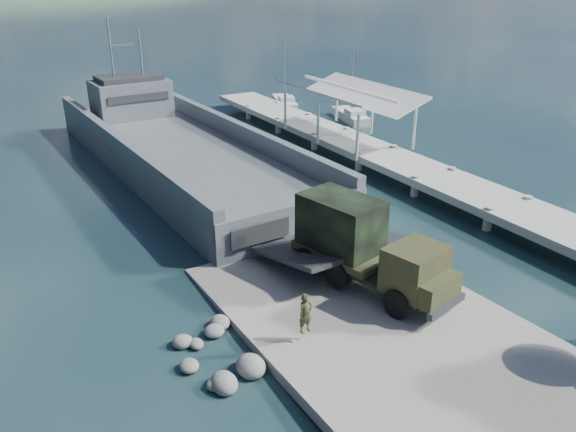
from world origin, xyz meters
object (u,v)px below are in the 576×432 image
object	(u,v)px
military_truck	(364,245)
sailboat_near	(351,116)
pier	(354,137)
sailboat_far	(285,103)
landing_craft	(181,157)
soldier	(305,322)

from	to	relation	value
military_truck	sailboat_near	world-z (taller)	sailboat_near
pier	sailboat_far	bearing A→B (deg)	77.06
pier	military_truck	xyz separation A→B (m)	(-11.71, -16.50, 0.72)
pier	landing_craft	world-z (taller)	landing_craft
pier	soldier	size ratio (longest dim) A/B	27.15
pier	sailboat_near	world-z (taller)	sailboat_near
military_truck	soldier	bearing A→B (deg)	-164.57
pier	sailboat_near	distance (m)	11.75
soldier	sailboat_far	xyz separation A→B (m)	(20.37, 36.99, -0.91)
pier	soldier	distance (m)	24.95
military_truck	sailboat_near	xyz separation A→B (m)	(18.43, 26.07, -1.93)
pier	landing_craft	bearing A→B (deg)	161.93
sailboat_near	sailboat_far	distance (m)	8.86
landing_craft	sailboat_far	distance (m)	21.80
sailboat_far	soldier	bearing A→B (deg)	-99.44
soldier	sailboat_far	distance (m)	42.24
military_truck	sailboat_near	bearing A→B (deg)	41.74
soldier	sailboat_near	size ratio (longest dim) A/B	0.22
military_truck	soldier	size ratio (longest dim) A/B	5.07
pier	sailboat_far	distance (m)	18.55
soldier	sailboat_far	world-z (taller)	sailboat_far
military_truck	sailboat_far	world-z (taller)	sailboat_far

